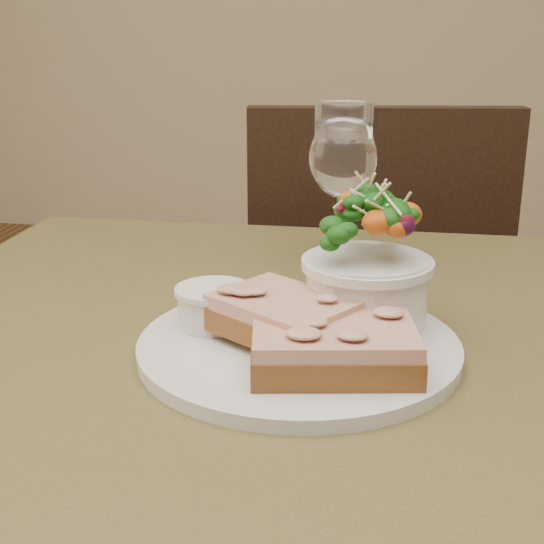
% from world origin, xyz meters
% --- Properties ---
extents(cafe_table, '(0.80, 0.80, 0.75)m').
position_xyz_m(cafe_table, '(0.00, 0.00, 0.65)').
color(cafe_table, '#423C1C').
rests_on(cafe_table, ground).
extents(chair_far, '(0.47, 0.47, 0.90)m').
position_xyz_m(chair_far, '(0.06, 0.73, 0.29)').
color(chair_far, black).
rests_on(chair_far, ground).
extents(dinner_plate, '(0.28, 0.28, 0.01)m').
position_xyz_m(dinner_plate, '(0.02, -0.02, 0.76)').
color(dinner_plate, silver).
rests_on(dinner_plate, cafe_table).
extents(sandwich_front, '(0.14, 0.12, 0.03)m').
position_xyz_m(sandwich_front, '(0.06, -0.06, 0.78)').
color(sandwich_front, '#492D13').
rests_on(sandwich_front, dinner_plate).
extents(sandwich_back, '(0.14, 0.13, 0.03)m').
position_xyz_m(sandwich_back, '(0.01, -0.02, 0.79)').
color(sandwich_back, '#492D13').
rests_on(sandwich_back, dinner_plate).
extents(ramekin, '(0.06, 0.06, 0.04)m').
position_xyz_m(ramekin, '(-0.06, 0.00, 0.78)').
color(ramekin, silver).
rests_on(ramekin, dinner_plate).
extents(salad_bowl, '(0.11, 0.11, 0.13)m').
position_xyz_m(salad_bowl, '(0.08, 0.03, 0.82)').
color(salad_bowl, silver).
rests_on(salad_bowl, dinner_plate).
extents(garnish, '(0.05, 0.04, 0.02)m').
position_xyz_m(garnish, '(-0.04, 0.07, 0.77)').
color(garnish, '#0D3609').
rests_on(garnish, dinner_plate).
extents(wine_glass, '(0.08, 0.08, 0.18)m').
position_xyz_m(wine_glass, '(0.04, 0.22, 0.87)').
color(wine_glass, white).
rests_on(wine_glass, cafe_table).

